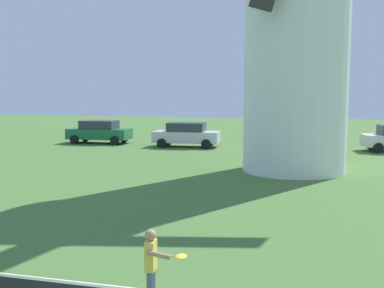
# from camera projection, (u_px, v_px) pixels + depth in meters

# --- Properties ---
(windmill) EXTENTS (8.64, 5.18, 15.10)m
(windmill) POSITION_uv_depth(u_px,v_px,m) (297.00, 2.00, 19.41)
(windmill) COLOR white
(windmill) RESTS_ON ground_plane
(player_far) EXTENTS (0.74, 0.45, 1.24)m
(player_far) POSITION_uv_depth(u_px,v_px,m) (152.00, 262.00, 7.41)
(player_far) COLOR slate
(player_far) RESTS_ON ground_plane
(parked_car_green) EXTENTS (4.33, 1.99, 1.56)m
(parked_car_green) POSITION_uv_depth(u_px,v_px,m) (99.00, 131.00, 31.32)
(parked_car_green) COLOR #1E6638
(parked_car_green) RESTS_ON ground_plane
(parked_car_silver) EXTENTS (4.25, 2.06, 1.56)m
(parked_car_silver) POSITION_uv_depth(u_px,v_px,m) (186.00, 134.00, 29.17)
(parked_car_silver) COLOR silver
(parked_car_silver) RESTS_ON ground_plane
(parked_car_mustard) EXTENTS (4.67, 2.44, 1.56)m
(parked_car_mustard) POSITION_uv_depth(u_px,v_px,m) (293.00, 136.00, 27.72)
(parked_car_mustard) COLOR #999919
(parked_car_mustard) RESTS_ON ground_plane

